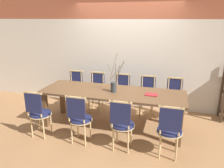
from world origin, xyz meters
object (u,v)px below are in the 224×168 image
object	(u,v)px
chair_near_center	(122,123)
book_stack	(151,95)
vase_centerpiece	(114,86)
dining_table	(112,96)
chair_far_center	(122,92)

from	to	relation	value
chair_near_center	book_stack	world-z (taller)	chair_near_center
vase_centerpiece	book_stack	xyz separation A→B (m)	(0.73, 0.02, -0.11)
dining_table	vase_centerpiece	bearing A→B (deg)	-22.18
chair_far_center	book_stack	bearing A→B (deg)	135.35
chair_near_center	vase_centerpiece	size ratio (longest dim) A/B	1.21
chair_near_center	vase_centerpiece	distance (m)	0.89
chair_near_center	chair_far_center	bearing A→B (deg)	103.89
vase_centerpiece	chair_far_center	bearing A→B (deg)	91.60
book_stack	vase_centerpiece	bearing A→B (deg)	-178.74
chair_far_center	book_stack	xyz separation A→B (m)	(0.75, -0.74, 0.28)
dining_table	book_stack	distance (m)	0.77
dining_table	chair_far_center	bearing A→B (deg)	88.62
chair_near_center	vase_centerpiece	bearing A→B (deg)	115.46
chair_far_center	book_stack	size ratio (longest dim) A/B	3.92
dining_table	vase_centerpiece	xyz separation A→B (m)	(0.04, -0.02, 0.21)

